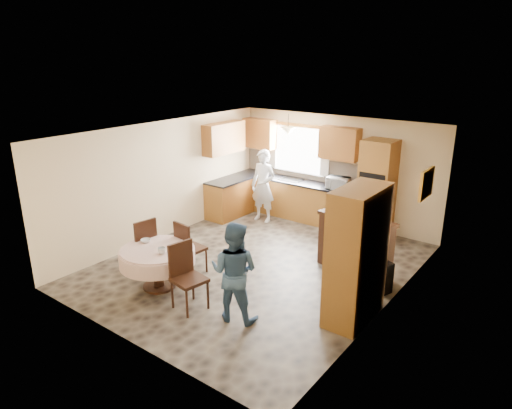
{
  "coord_description": "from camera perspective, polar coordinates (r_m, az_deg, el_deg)",
  "views": [
    {
      "loc": [
        4.67,
        -6.28,
        3.81
      ],
      "look_at": [
        -0.27,
        0.3,
        1.07
      ],
      "focal_mm": 32.0,
      "sensor_mm": 36.0,
      "label": 1
    }
  ],
  "objects": [
    {
      "name": "cupboard",
      "position": [
        6.8,
        12.49,
        -6.25
      ],
      "size": [
        0.54,
        1.07,
        2.05
      ],
      "primitive_type": "cube",
      "color": "#B37A2F",
      "rests_on": "floor"
    },
    {
      "name": "floor",
      "position": [
        8.7,
        0.22,
        -7.56
      ],
      "size": [
        5.0,
        6.0,
        0.01
      ],
      "primitive_type": "cube",
      "color": "#6B5E4A",
      "rests_on": "ground"
    },
    {
      "name": "wall_cab_right",
      "position": [
        10.35,
        10.42,
        7.53
      ],
      "size": [
        0.9,
        0.33,
        0.72
      ],
      "primitive_type": "cube",
      "color": "#AB692A",
      "rests_on": "wall_back"
    },
    {
      "name": "person_sink",
      "position": [
        10.68,
        0.91,
        2.34
      ],
      "size": [
        0.65,
        0.44,
        1.71
      ],
      "primitive_type": "imported",
      "rotation": [
        0.0,
        0.0,
        0.05
      ],
      "color": "silver",
      "rests_on": "floor"
    },
    {
      "name": "chair_back",
      "position": [
        8.24,
        -8.56,
        -5.09
      ],
      "size": [
        0.47,
        0.47,
        1.0
      ],
      "rotation": [
        0.0,
        0.0,
        3.05
      ],
      "color": "#3E2010",
      "rests_on": "floor"
    },
    {
      "name": "counter_left",
      "position": [
        10.99,
        -3.37,
        3.03
      ],
      "size": [
        0.64,
        1.2,
        0.04
      ],
      "primitive_type": "cube",
      "color": "black",
      "rests_on": "base_cab_left"
    },
    {
      "name": "wall_front",
      "position": [
        6.25,
        -16.53,
        -6.59
      ],
      "size": [
        5.0,
        0.02,
        2.5
      ],
      "primitive_type": "cube",
      "color": "beige",
      "rests_on": "floor"
    },
    {
      "name": "chair_right",
      "position": [
        7.21,
        -8.77,
        -8.4
      ],
      "size": [
        0.53,
        0.53,
        1.06
      ],
      "rotation": [
        0.0,
        0.0,
        1.4
      ],
      "color": "#3E2010",
      "rests_on": "floor"
    },
    {
      "name": "counter_back",
      "position": [
        10.93,
        5.12,
        2.9
      ],
      "size": [
        3.3,
        0.64,
        0.04
      ],
      "primitive_type": "cube",
      "color": "black",
      "rests_on": "base_cab_back"
    },
    {
      "name": "sideboard",
      "position": [
        8.47,
        12.24,
        -5.09
      ],
      "size": [
        1.48,
        0.89,
        0.99
      ],
      "primitive_type": "cube",
      "rotation": [
        0.0,
        0.0,
        -0.25
      ],
      "color": "#3E2010",
      "rests_on": "floor"
    },
    {
      "name": "wall_cab_left",
      "position": [
        11.48,
        0.48,
        8.88
      ],
      "size": [
        0.85,
        0.33,
        0.72
      ],
      "primitive_type": "cube",
      "color": "#AB692A",
      "rests_on": "wall_back"
    },
    {
      "name": "dining_table",
      "position": [
        7.87,
        -12.23,
        -6.45
      ],
      "size": [
        1.26,
        1.26,
        0.72
      ],
      "color": "#3E2010",
      "rests_on": "floor"
    },
    {
      "name": "ceiling",
      "position": [
        7.93,
        0.24,
        8.9
      ],
      "size": [
        5.0,
        6.0,
        0.01
      ],
      "primitive_type": "cube",
      "color": "white",
      "rests_on": "wall_back"
    },
    {
      "name": "person_dining",
      "position": [
        6.75,
        -2.74,
        -8.39
      ],
      "size": [
        0.88,
        0.77,
        1.54
      ],
      "primitive_type": "imported",
      "rotation": [
        0.0,
        0.0,
        3.42
      ],
      "color": "#355273",
      "rests_on": "floor"
    },
    {
      "name": "oven_upper",
      "position": [
        9.68,
        14.23,
        2.5
      ],
      "size": [
        0.56,
        0.01,
        0.45
      ],
      "primitive_type": "cube",
      "color": "black",
      "rests_on": "oven_tower"
    },
    {
      "name": "wall_back",
      "position": [
        10.7,
        9.9,
        4.28
      ],
      "size": [
        5.0,
        0.02,
        2.5
      ],
      "primitive_type": "cube",
      "color": "beige",
      "rests_on": "floor"
    },
    {
      "name": "wall_left",
      "position": [
        9.87,
        -11.51,
        2.99
      ],
      "size": [
        0.02,
        6.0,
        2.5
      ],
      "primitive_type": "cube",
      "color": "beige",
      "rests_on": "floor"
    },
    {
      "name": "wall_cab_side",
      "position": [
        10.86,
        -4.02,
        8.29
      ],
      "size": [
        0.33,
        1.2,
        0.72
      ],
      "primitive_type": "cube",
      "color": "#AB692A",
      "rests_on": "wall_left"
    },
    {
      "name": "chair_left",
      "position": [
        8.4,
        -13.94,
        -4.77
      ],
      "size": [
        0.51,
        0.51,
        1.05
      ],
      "rotation": [
        0.0,
        0.0,
        -1.71
      ],
      "color": "#3E2010",
      "rests_on": "floor"
    },
    {
      "name": "microwave",
      "position": [
        10.33,
        10.2,
        2.65
      ],
      "size": [
        0.53,
        0.4,
        0.27
      ],
      "primitive_type": "imported",
      "rotation": [
        0.0,
        0.0,
        0.15
      ],
      "color": "silver",
      "rests_on": "counter_back"
    },
    {
      "name": "space_heater",
      "position": [
        7.98,
        15.09,
        -8.61
      ],
      "size": [
        0.47,
        0.4,
        0.54
      ],
      "primitive_type": "cube",
      "rotation": [
        0.0,
        0.0,
        -0.35
      ],
      "color": "black",
      "rests_on": "floor"
    },
    {
      "name": "oven_tower",
      "position": [
        10.02,
        14.86,
        1.84
      ],
      "size": [
        0.66,
        0.62,
        2.12
      ],
      "primitive_type": "cube",
      "color": "#B37A2F",
      "rests_on": "floor"
    },
    {
      "name": "backsplash",
      "position": [
        11.1,
        5.95,
        4.61
      ],
      "size": [
        3.3,
        0.02,
        0.55
      ],
      "primitive_type": "cube",
      "color": "tan",
      "rests_on": "wall_back"
    },
    {
      "name": "base_cab_left",
      "position": [
        11.13,
        -3.33,
        0.74
      ],
      "size": [
        0.6,
        1.2,
        0.88
      ],
      "primitive_type": "cube",
      "color": "#B37A2F",
      "rests_on": "floor"
    },
    {
      "name": "pendant",
      "position": [
        10.58,
        4.03,
        9.18
      ],
      "size": [
        0.36,
        0.36,
        0.18
      ],
      "primitive_type": "cone",
      "rotation": [
        3.14,
        0.0,
        0.0
      ],
      "color": "beige",
      "rests_on": "ceiling"
    },
    {
      "name": "bowl_sideboard",
      "position": [
        8.37,
        11.05,
        -1.48
      ],
      "size": [
        0.26,
        0.26,
        0.05
      ],
      "primitive_type": "imported",
      "rotation": [
        0.0,
        0.0,
        0.34
      ],
      "color": "#B2B2B2",
      "rests_on": "sideboard"
    },
    {
      "name": "window",
      "position": [
        11.08,
        5.33,
        6.82
      ],
      "size": [
        1.4,
        0.03,
        1.1
      ],
      "primitive_type": "cube",
      "color": "white",
      "rests_on": "wall_back"
    },
    {
      "name": "oven_lower",
      "position": [
        9.83,
        14.0,
        -0.3
      ],
      "size": [
        0.56,
        0.01,
        0.45
      ],
      "primitive_type": "cube",
      "color": "black",
      "rests_on": "oven_tower"
    },
    {
      "name": "bottle_sideboard",
      "position": [
        8.1,
        14.96,
        -1.43
      ],
      "size": [
        0.14,
        0.14,
        0.32
      ],
      "primitive_type": "imported",
      "rotation": [
        0.0,
        0.0,
        -0.16
      ],
      "color": "silver",
      "rests_on": "sideboard"
    },
    {
      "name": "curtain_right",
      "position": [
        10.66,
        8.64,
        6.51
      ],
      "size": [
        0.22,
        0.02,
        1.15
      ],
      "primitive_type": "cube",
      "color": "white",
      "rests_on": "wall_back"
    },
    {
      "name": "cup_table",
      "position": [
        7.57,
        -11.69,
        -5.67
      ],
      "size": [
        0.18,
        0.18,
        0.11
      ],
      "primitive_type": "imported",
      "rotation": [
        0.0,
        0.0,
        0.36
      ],
      "color": "#B2B2B2",
      "rests_on": "dining_table"
    },
    {
      "name": "wall_right",
      "position": [
        7.12,
        16.63,
        -3.49
      ],
      "size": [
        0.02,
        6.0,
        2.5
      ],
      "primitive_type": "cube",
      "color": "beige",
      "rests_on": "floor"
    },
    {
      "name": "framed_picture",
      "position": [
        8.44,
        20.52,
        2.45
      ],
      "size": [
        0.06,
        0.63,
        0.52
      ],
      "color": "gold",
      "rests_on": "wall_right"
    },
    {
      "name": "bowl_table",
      "position": [
        8.08,
        -13.62,
        -4.45
      ],
      "size": [
        0.19,
        0.19,
        0.05
      ],
      "primitive_type": "imported",
      "rotation": [
        0.0,
        0.0,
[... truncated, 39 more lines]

